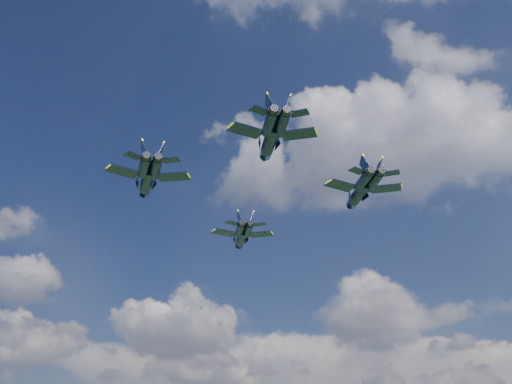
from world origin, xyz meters
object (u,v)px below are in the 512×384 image
object	(u,v)px
jet_lead	(241,238)
jet_right	(359,193)
jet_left	(147,181)
jet_slot	(270,141)

from	to	relation	value
jet_lead	jet_right	world-z (taller)	jet_right
jet_lead	jet_right	distance (m)	23.99
jet_lead	jet_left	distance (m)	24.03
jet_lead	jet_left	bearing A→B (deg)	-135.22
jet_right	jet_slot	distance (m)	24.33
jet_slot	jet_left	bearing A→B (deg)	138.38
jet_lead	jet_right	xyz separation A→B (m)	(23.45, -3.96, 3.11)
jet_left	jet_slot	size ratio (longest dim) A/B	1.01
jet_left	jet_right	size ratio (longest dim) A/B	0.96
jet_lead	jet_right	size ratio (longest dim) A/B	0.86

